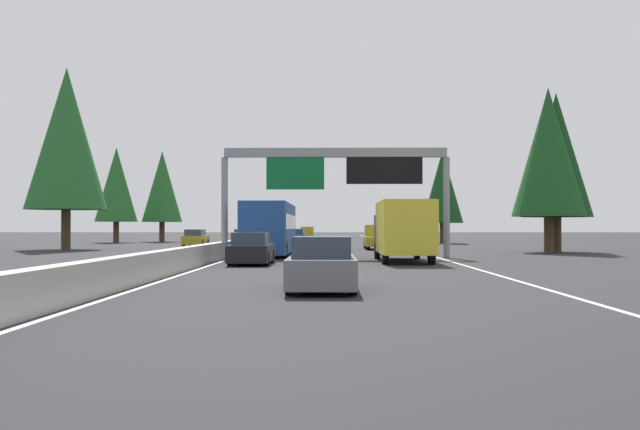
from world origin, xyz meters
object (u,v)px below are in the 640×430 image
Objects in this scene: conifer_left_near at (66,139)px; conifer_left_mid at (162,187)px; conifer_right_far at (442,187)px; sedan_far_center at (251,250)px; minivan_near_center at (307,231)px; oncoming_far at (195,238)px; conifer_left_far at (116,185)px; conifer_right_mid at (556,155)px; box_truck_distant_a at (403,229)px; pickup_far_right at (378,237)px; bus_far_left at (270,227)px; sedan_distant_b at (297,236)px; sign_gantry_overhead at (339,170)px; sedan_mid_left at (322,265)px; conifer_right_near at (548,152)px; oncoming_near at (244,237)px.

conifer_left_near is 28.03m from conifer_left_mid.
conifer_left_near reaches higher than conifer_right_far.
sedan_far_center is at bearing -142.85° from conifer_left_near.
oncoming_far is at bearing 170.53° from minivan_near_center.
sedan_far_center and oncoming_far have the same top height.
conifer_right_far is 34.63m from conifer_left_far.
sedan_far_center is at bearing 130.95° from conifer_right_mid.
conifer_right_mid is at bearing -49.05° from sedan_far_center.
minivan_near_center is 0.52× the size of conifer_right_far.
box_truck_distant_a is 0.83× the size of conifer_left_far.
pickup_far_right is 0.41× the size of conifer_left_near.
conifer_left_far reaches higher than bus_far_left.
minivan_near_center is 37.57m from sedan_distant_b.
conifer_left_far is at bearing 7.58° from conifer_left_near.
conifer_right_far reaches higher than pickup_far_right.
pickup_far_right reaches higher than minivan_near_center.
pickup_far_right is at bearing 58.41° from oncoming_far.
sedan_distant_b is 15.72m from oncoming_far.
sign_gantry_overhead reaches higher than minivan_near_center.
bus_far_left is 1.12× the size of conifer_left_far.
pickup_far_right is 60.90m from minivan_near_center.
sedan_mid_left is 59.62m from sedan_distant_b.
conifer_right_far is (9.78, -23.65, 5.11)m from oncoming_far.
conifer_right_mid reaches higher than box_truck_distant_a.
box_truck_distant_a is 40.55m from conifer_right_far.
pickup_far_right reaches higher than oncoming_far.
conifer_left_near is at bearing 146.49° from sedan_distant_b.
conifer_left_mid is (38.56, 15.35, 4.50)m from bus_far_left.
sedan_distant_b is 30.30m from conifer_left_near.
box_truck_distant_a is at bearing 138.76° from conifer_right_near.
oncoming_near is at bearing 40.57° from pickup_far_right.
sedan_distant_b is 1.00× the size of oncoming_far.
sedan_mid_left is 0.41× the size of conifer_right_mid.
sedan_far_center is 25.65m from conifer_right_mid.
bus_far_left is at bearing -150.72° from conifer_left_far.
conifer_right_mid is (-20.45, -23.53, 5.87)m from oncoming_near.
pickup_far_right reaches higher than sedan_far_center.
pickup_far_right is at bearing -30.76° from bus_far_left.
pickup_far_right is 18.49m from oncoming_far.
conifer_right_far is at bearing -22.09° from pickup_far_right.
sedan_mid_left is 65.97m from conifer_left_mid.
box_truck_distant_a is 0.79× the size of conifer_right_mid.
oncoming_near is at bearing 174.35° from minivan_near_center.
bus_far_left is at bearing 149.24° from pickup_far_right.
conifer_right_near is 1.07× the size of conifer_left_mid.
bus_far_left is (-35.06, 0.01, 1.03)m from sedan_distant_b.
sedan_mid_left is 0.32× the size of conifer_left_near.
conifer_left_mid is at bearing 77.18° from sedan_distant_b.
conifer_right_mid reaches higher than sedan_distant_b.
minivan_near_center is 0.37× the size of conifer_left_near.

